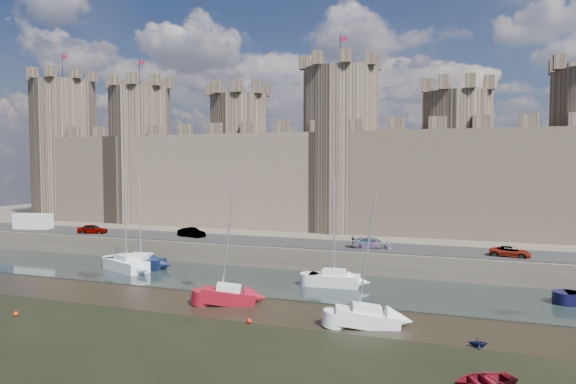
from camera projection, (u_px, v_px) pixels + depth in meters
name	position (u px, v px, depth m)	size (l,w,h in m)	color
ground	(106.00, 369.00, 30.10)	(160.00, 160.00, 0.00)	black
water_channel	(263.00, 281.00, 52.64)	(160.00, 12.00, 0.08)	black
quay	(345.00, 228.00, 86.39)	(160.00, 60.00, 2.50)	#4C443A
road	(295.00, 243.00, 61.90)	(160.00, 7.00, 0.10)	black
castle	(322.00, 167.00, 74.77)	(108.50, 11.00, 29.00)	#42382B
car_0	(93.00, 229.00, 70.05)	(1.58, 3.92, 1.33)	gray
car_1	(191.00, 233.00, 66.65)	(1.37, 3.92, 1.29)	gray
car_2	(372.00, 243.00, 57.87)	(1.83, 4.50, 1.31)	gray
car_3	(510.00, 252.00, 52.49)	(1.84, 3.98, 1.11)	gray
van	(33.00, 222.00, 75.05)	(5.23, 2.09, 2.28)	silver
sailboat_0	(126.00, 264.00, 57.57)	(6.51, 4.58, 11.36)	silver
sailboat_1	(141.00, 262.00, 58.84)	(5.60, 2.55, 10.93)	black
sailboat_2	(334.00, 279.00, 50.20)	(5.05, 2.24, 10.63)	silver
sailboat_4	(229.00, 295.00, 44.11)	(4.96, 3.40, 10.81)	maroon
sailboat_5	(367.00, 317.00, 37.98)	(5.10, 3.14, 10.28)	silver
dinghy_4	(484.00, 380.00, 27.74)	(2.53, 0.73, 3.55)	maroon
dinghy_7	(478.00, 342.00, 33.71)	(1.07, 0.65, 1.24)	black
buoy_1	(16.00, 314.00, 40.55)	(0.39, 0.39, 0.39)	#B92A08
buoy_3	(249.00, 321.00, 38.74)	(0.39, 0.39, 0.39)	red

